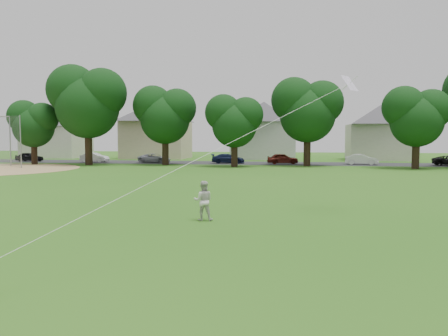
# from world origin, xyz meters

# --- Properties ---
(ground) EXTENTS (160.00, 160.00, 0.00)m
(ground) POSITION_xyz_m (0.00, 0.00, 0.00)
(ground) COLOR #275E15
(ground) RESTS_ON ground
(street) EXTENTS (90.00, 7.00, 0.01)m
(street) POSITION_xyz_m (0.00, 42.00, 0.01)
(street) COLOR #2D2D30
(street) RESTS_ON ground
(older_boy) EXTENTS (0.82, 0.68, 1.54)m
(older_boy) POSITION_xyz_m (0.77, 5.52, 0.77)
(older_boy) COLOR beige
(older_boy) RESTS_ON ground
(kite) EXTENTS (4.59, 6.12, 14.80)m
(kite) POSITION_xyz_m (2.32, 2.49, 3.08)
(kite) COLOR silver
(kite) RESTS_ON ground
(tree_row) EXTENTS (82.58, 8.48, 11.67)m
(tree_row) POSITION_xyz_m (2.82, 36.65, 6.49)
(tree_row) COLOR black
(tree_row) RESTS_ON ground
(parked_cars) EXTENTS (63.92, 2.24, 1.25)m
(parked_cars) POSITION_xyz_m (2.12, 41.00, 0.60)
(parked_cars) COLOR black
(parked_cars) RESTS_ON ground
(house_row) EXTENTS (76.53, 13.39, 9.93)m
(house_row) POSITION_xyz_m (-1.25, 52.00, 4.79)
(house_row) COLOR silver
(house_row) RESTS_ON ground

